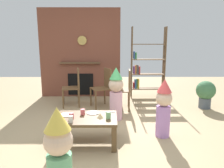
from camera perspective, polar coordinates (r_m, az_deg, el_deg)
ground_plane at (r=3.52m, az=-2.48°, el=-13.57°), size 12.00×12.00×0.00m
brick_fireplace_feature at (r=5.86m, az=-8.69°, el=8.23°), size 2.20×0.28×2.40m
bookshelf at (r=5.70m, az=9.01°, el=4.67°), size 0.90×0.28×1.90m
coffee_table at (r=3.13m, az=-7.15°, el=-10.15°), size 0.91×0.62×0.40m
paper_cup_near_left at (r=3.05m, az=-11.09°, el=-8.60°), size 0.07×0.07×0.09m
paper_cup_near_right at (r=3.20m, az=-8.04°, el=-7.60°), size 0.07×0.07×0.09m
paper_cup_center at (r=3.01m, az=-1.01°, el=-8.55°), size 0.07×0.07×0.10m
paper_cup_far_left at (r=2.92m, az=-11.25°, el=-9.46°), size 0.06×0.06×0.10m
paper_plate_front at (r=3.23m, az=-12.40°, el=-8.24°), size 0.20×0.20×0.01m
paper_plate_rear at (r=3.25m, az=-5.22°, el=-7.89°), size 0.20×0.20×0.01m
birthday_cake_slice at (r=3.04m, az=-3.27°, el=-8.67°), size 0.10×0.10×0.07m
table_fork at (r=3.28m, az=-0.60°, el=-7.75°), size 0.15×0.02×0.01m
child_with_cone_hat at (r=1.99m, az=-14.36°, el=-18.38°), size 0.26×0.26×0.94m
child_in_pink at (r=3.37m, az=13.98°, el=-6.05°), size 0.26×0.26×0.93m
child_by_the_chairs at (r=4.00m, az=1.10°, el=-2.29°), size 0.28×0.28×1.03m
dining_chair_left at (r=4.96m, az=-10.25°, el=-0.23°), size 0.47×0.47×0.90m
dining_chair_middle at (r=4.84m, az=-2.20°, el=-0.34°), size 0.53×0.53×0.90m
dining_chair_right at (r=4.63m, az=3.61°, el=-0.88°), size 0.42×0.42×0.90m
potted_plant_tall at (r=5.20m, az=24.30°, el=-2.14°), size 0.43×0.43×0.63m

